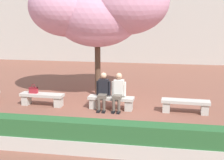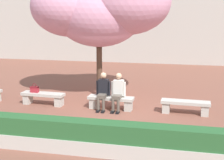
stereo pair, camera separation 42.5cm
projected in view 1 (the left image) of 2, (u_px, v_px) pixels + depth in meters
ground_plane at (111, 109)px, 10.91m from camera, size 100.00×100.00×0.00m
stone_bench_near_west at (42, 98)px, 11.28m from camera, size 1.61×0.49×0.45m
stone_bench_center at (111, 101)px, 10.85m from camera, size 1.61×0.49×0.45m
stone_bench_near_east at (185, 104)px, 10.43m from camera, size 1.61×0.49×0.45m
person_seated_left at (103, 90)px, 10.76m from camera, size 0.51×0.68×1.29m
person_seated_right at (118, 90)px, 10.67m from camera, size 0.51×0.70×1.29m
handbag at (33, 90)px, 11.27m from camera, size 0.30×0.15×0.34m
cherry_tree_main at (99, 8)px, 11.87m from camera, size 5.33×3.46×4.96m
planter_hedge_foreground at (86, 137)px, 7.46m from camera, size 15.44×0.50×0.80m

